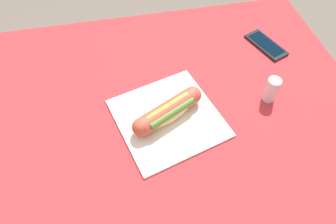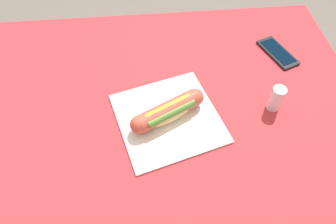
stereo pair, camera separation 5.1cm
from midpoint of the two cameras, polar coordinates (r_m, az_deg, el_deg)
The scene contains 6 objects.
ground_plane at distance 1.50m, azimuth 0.82°, elevation -20.04°, with size 6.00×6.00×0.00m, color #6B6056.
dining_table at distance 0.90m, azimuth 1.30°, elevation -8.18°, with size 1.14×1.01×0.78m.
paper_wrapper at distance 0.80m, azimuth 1.81°, elevation -1.23°, with size 0.26×0.26×0.01m, color silver.
hot_dog at distance 0.78m, azimuth 1.90°, elevation 0.07°, with size 0.20×0.12×0.05m.
cell_phone at distance 1.04m, azimuth 21.57°, elevation 10.49°, with size 0.11×0.16×0.01m.
salt_shaker at distance 0.86m, azimuth 21.57°, elevation 2.33°, with size 0.04×0.04×0.08m, color silver.
Camera 2 is at (0.04, 0.42, 1.44)m, focal length 31.86 mm.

